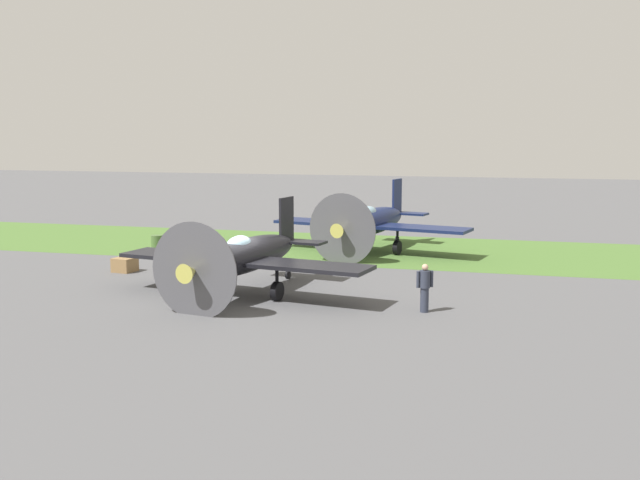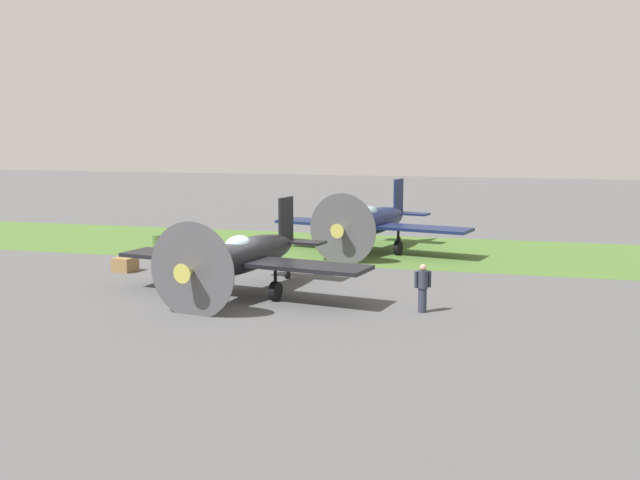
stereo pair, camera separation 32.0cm
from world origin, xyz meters
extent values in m
plane|color=#515154|center=(0.00, 0.00, 0.00)|extent=(160.00, 160.00, 0.00)
cube|color=#476B2D|center=(0.00, -12.93, 0.00)|extent=(120.00, 11.00, 0.01)
ellipsoid|color=black|center=(-0.38, -0.47, 1.57)|extent=(2.55, 7.47, 1.34)
cube|color=black|center=(-0.31, -0.05, 1.41)|extent=(10.54, 3.54, 0.15)
cube|color=black|center=(-0.94, -3.78, 2.54)|extent=(0.30, 1.19, 2.05)
cube|color=black|center=(-0.94, -3.78, 1.68)|extent=(3.57, 1.54, 0.11)
cone|color=#B7B24C|center=(0.28, 3.42, 1.57)|extent=(0.81, 0.86, 0.69)
cylinder|color=#4C4C51|center=(0.24, 3.21, 1.57)|extent=(3.42, 0.62, 3.46)
ellipsoid|color=#8CB2C6|center=(-0.27, 0.17, 2.04)|extent=(1.00, 1.62, 0.76)
cylinder|color=black|center=(-1.84, 0.32, 0.37)|extent=(0.36, 0.76, 0.74)
cylinder|color=black|center=(-1.84, 0.32, 0.89)|extent=(0.13, 0.13, 1.04)
cylinder|color=black|center=(1.26, -0.20, 0.37)|extent=(0.36, 0.76, 0.74)
cylinder|color=black|center=(1.26, -0.20, 0.89)|extent=(0.13, 0.13, 1.04)
cylinder|color=black|center=(-0.96, -3.88, 0.17)|extent=(0.19, 0.36, 0.35)
ellipsoid|color=#141E47|center=(-3.09, -12.32, 1.61)|extent=(2.95, 7.68, 1.38)
cube|color=#141E47|center=(-2.99, -11.88, 1.45)|extent=(10.83, 4.11, 0.16)
cube|color=#141E47|center=(-3.82, -15.69, 2.61)|extent=(0.37, 1.22, 2.11)
cube|color=#141E47|center=(-3.82, -15.69, 1.72)|extent=(3.69, 1.73, 0.11)
cone|color=#B7B24C|center=(-2.23, -8.35, 1.61)|extent=(0.86, 0.91, 0.71)
cylinder|color=#4C4C51|center=(-2.27, -8.57, 1.61)|extent=(3.49, 0.80, 3.56)
ellipsoid|color=#8CB2C6|center=(-2.95, -11.66, 2.10)|extent=(1.09, 1.69, 0.78)
cylinder|color=black|center=(-4.54, -11.43, 0.38)|extent=(0.40, 0.79, 0.76)
cylinder|color=black|center=(-4.54, -11.43, 0.91)|extent=(0.13, 0.13, 1.07)
cylinder|color=black|center=(-1.39, -12.12, 0.38)|extent=(0.40, 0.79, 0.76)
cylinder|color=black|center=(-1.39, -12.12, 0.91)|extent=(0.13, 0.13, 1.07)
cylinder|color=black|center=(-3.84, -15.79, 0.18)|extent=(0.21, 0.38, 0.36)
cylinder|color=#2D3342|center=(-7.45, 0.69, 0.44)|extent=(0.30, 0.30, 0.88)
cylinder|color=#2D3342|center=(-7.45, 0.69, 1.19)|extent=(0.38, 0.38, 0.62)
sphere|color=tan|center=(-7.45, 0.69, 1.61)|extent=(0.23, 0.23, 0.23)
cylinder|color=#2D3342|center=(-7.68, 0.56, 1.19)|extent=(0.11, 0.11, 0.59)
cylinder|color=#2D3342|center=(-7.22, 0.81, 1.19)|extent=(0.11, 0.11, 0.59)
cylinder|color=#476633|center=(7.93, -9.05, 0.45)|extent=(0.60, 0.60, 0.90)
cube|color=olive|center=(6.75, -3.56, 0.32)|extent=(1.03, 1.03, 0.64)
camera|label=1|loc=(-10.56, 26.82, 6.37)|focal=42.22mm
camera|label=2|loc=(-10.87, 26.73, 6.37)|focal=42.22mm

